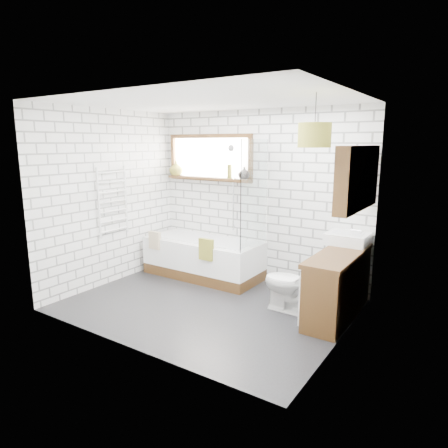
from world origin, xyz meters
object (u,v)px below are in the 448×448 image
Objects in this scene: vanity at (338,285)px; toilet at (291,283)px; bathtub at (204,258)px; basin at (348,239)px; pendant at (315,135)px.

vanity is 1.90× the size of toilet.
bathtub is 2.21m from basin.
toilet is 2.22× the size of pendant.
bathtub is at bearing -175.53° from basin.
vanity is 1.84m from pendant.
basin is at bearing 4.47° from bathtub.
pendant is (0.40, -0.50, 1.74)m from toilet.
bathtub is 2.22m from vanity.
basin reaches higher than vanity.
toilet is (-0.46, -0.66, -0.49)m from basin.
basin is 1.56× the size of pendant.
vanity is at bearing 80.18° from pendant.
pendant is (-0.12, -0.67, 1.71)m from vanity.
toilet reaches higher than bathtub.
toilet is (-0.52, -0.17, -0.03)m from vanity.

